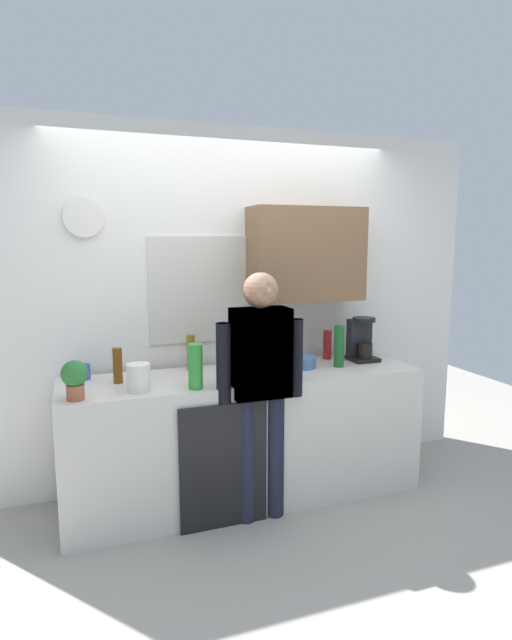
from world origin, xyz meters
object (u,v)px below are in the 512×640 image
Objects in this scene: person_guest at (261,376)px; bottle_amber_beer at (118,365)px; bottle_clear_soda at (195,366)px; cup_blue_mug at (84,372)px; bottle_red_vinegar at (327,345)px; mixing_bowl at (301,362)px; potted_plant at (75,377)px; bottle_dark_sauce at (273,363)px; person_at_sink at (261,376)px; coffee_maker at (361,341)px; bottle_green_wine at (339,346)px; storage_canister at (139,378)px; bottle_olive_oil at (191,352)px.

bottle_amber_beer is at bearing -3.62° from person_guest.
bottle_clear_soda reaches higher than cup_blue_mug.
bottle_red_vinegar is at bearing -0.18° from cup_blue_mug.
bottle_clear_soda is 0.88m from mixing_bowl.
bottle_red_vinegar is 0.96× the size of potted_plant.
bottle_dark_sauce is 0.33m from mixing_bowl.
potted_plant is 1.10m from person_at_sink.
bottle_green_wine is (-0.26, -0.13, 0.00)m from coffee_maker.
storage_canister reaches higher than mixing_bowl.
bottle_amber_beer is at bearing 114.04° from storage_canister.
storage_canister is at bearing -52.28° from cup_blue_mug.
bottle_red_vinegar is at bearing 151.18° from coffee_maker.
bottle_clear_soda is 0.17× the size of person_at_sink.
bottle_green_wine is at bearing -8.42° from cup_blue_mug.
bottle_amber_beer is 0.14× the size of person_at_sink.
bottle_amber_beer is 1.00× the size of potted_plant.
person_at_sink is (-0.15, -0.17, -0.03)m from bottle_dark_sauce.
bottle_green_wine is 1.30× the size of bottle_amber_beer.
bottle_dark_sauce is at bearing -16.28° from cup_blue_mug.
storage_canister is (-1.47, -0.39, -0.02)m from bottle_red_vinegar.
bottle_green_wine is at bearing 9.21° from person_at_sink.
bottle_green_wine is 0.75m from person_guest.
person_guest is at bearing -141.97° from mixing_bowl.
bottle_clear_soda is (-0.55, -0.11, 0.05)m from bottle_dark_sauce.
bottle_dark_sauce is 0.23m from person_at_sink.
bottle_olive_oil reaches higher than bottle_amber_beer.
bottle_dark_sauce is at bearing 4.40° from potted_plant.
bottle_amber_beer is 0.91m from person_at_sink.
coffee_maker is 2.01m from cup_blue_mug.
bottle_dark_sauce is 0.82× the size of mixing_bowl.
bottle_amber_beer is 0.38m from potted_plant.
bottle_red_vinegar is 1.00× the size of mixing_bowl.
person_guest is (-0.15, -0.17, -0.03)m from bottle_dark_sauce.
bottle_dark_sauce is at bearing 37.41° from person_at_sink.
cup_blue_mug is 1.16m from person_guest.
person_at_sink is (0.84, -0.35, -0.06)m from bottle_amber_beer.
bottle_amber_beer is at bearing 146.68° from bottle_clear_soda.
coffee_maker is 0.26m from bottle_red_vinegar.
bottle_dark_sauce is 0.68m from bottle_red_vinegar.
bottle_clear_soda is 0.35m from storage_canister.
bottle_dark_sauce is 0.56m from bottle_clear_soda.
bottle_amber_beer is at bearing 47.04° from potted_plant.
bottle_green_wine is 1.36× the size of mixing_bowl.
bottle_dark_sauce is 0.23m from person_guest.
mixing_bowl is at bearing -7.15° from cup_blue_mug.
bottle_olive_oil is 0.78m from mixing_bowl.
bottle_red_vinegar is (1.13, 0.45, -0.03)m from bottle_clear_soda.
bottle_olive_oil reaches higher than cup_blue_mug.
coffee_maker is at bearing -138.47° from person_guest.
cup_blue_mug is 0.59× the size of storage_canister.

